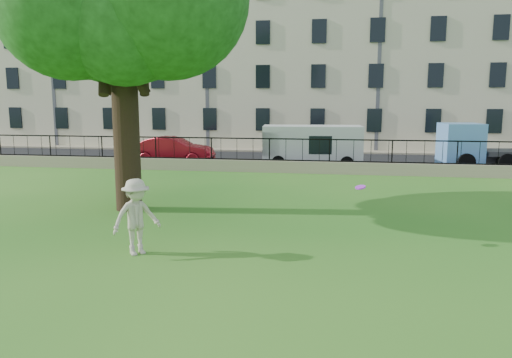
% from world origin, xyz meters
% --- Properties ---
extents(ground, '(120.00, 120.00, 0.00)m').
position_xyz_m(ground, '(0.00, 0.00, 0.00)').
color(ground, '#1D6518').
rests_on(ground, ground).
extents(retaining_wall, '(50.00, 0.40, 0.60)m').
position_xyz_m(retaining_wall, '(0.00, 12.00, 0.30)').
color(retaining_wall, gray).
rests_on(retaining_wall, ground).
extents(iron_railing, '(50.00, 0.05, 1.13)m').
position_xyz_m(iron_railing, '(0.00, 12.00, 1.15)').
color(iron_railing, black).
rests_on(iron_railing, retaining_wall).
extents(street, '(60.00, 9.00, 0.01)m').
position_xyz_m(street, '(0.00, 16.70, 0.01)').
color(street, black).
rests_on(street, ground).
extents(sidewalk, '(60.00, 1.40, 0.12)m').
position_xyz_m(sidewalk, '(0.00, 21.90, 0.06)').
color(sidewalk, gray).
rests_on(sidewalk, ground).
extents(building_row, '(56.40, 10.40, 13.80)m').
position_xyz_m(building_row, '(0.00, 27.57, 6.92)').
color(building_row, beige).
rests_on(building_row, ground).
extents(man, '(1.32, 1.33, 1.84)m').
position_xyz_m(man, '(-1.29, -1.80, 0.92)').
color(man, beige).
rests_on(man, ground).
extents(frisbee, '(0.32, 0.32, 0.12)m').
position_xyz_m(frisbee, '(4.00, 0.01, 1.48)').
color(frisbee, '#BA29EB').
extents(red_sedan, '(4.69, 1.79, 1.53)m').
position_xyz_m(red_sedan, '(-5.88, 14.40, 0.76)').
color(red_sedan, maroon).
rests_on(red_sedan, street).
extents(white_van, '(5.47, 2.53, 2.23)m').
position_xyz_m(white_van, '(2.00, 14.53, 1.12)').
color(white_van, silver).
rests_on(white_van, street).
extents(blue_truck, '(5.91, 2.72, 2.39)m').
position_xyz_m(blue_truck, '(11.68, 15.40, 1.20)').
color(blue_truck, '#619DE4').
rests_on(blue_truck, street).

